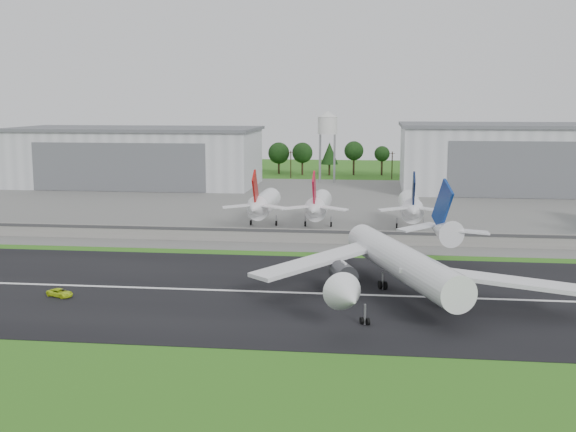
# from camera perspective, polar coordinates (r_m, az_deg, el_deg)

# --- Properties ---
(ground) EXTENTS (600.00, 600.00, 0.00)m
(ground) POSITION_cam_1_polar(r_m,az_deg,el_deg) (119.28, -0.63, -7.36)
(ground) COLOR #256618
(ground) RESTS_ON ground
(runway) EXTENTS (320.00, 60.00, 0.10)m
(runway) POSITION_cam_1_polar(r_m,az_deg,el_deg) (128.81, -0.03, -6.08)
(runway) COLOR black
(runway) RESTS_ON ground
(runway_centerline) EXTENTS (220.00, 1.00, 0.02)m
(runway_centerline) POSITION_cam_1_polar(r_m,az_deg,el_deg) (128.79, -0.03, -6.05)
(runway_centerline) COLOR white
(runway_centerline) RESTS_ON runway
(apron) EXTENTS (320.00, 150.00, 0.10)m
(apron) POSITION_cam_1_polar(r_m,az_deg,el_deg) (236.28, 3.23, 0.90)
(apron) COLOR slate
(apron) RESTS_ON ground
(blast_fence) EXTENTS (240.00, 0.61, 3.50)m
(blast_fence) POSITION_cam_1_polar(r_m,az_deg,el_deg) (172.04, 1.80, -1.60)
(blast_fence) COLOR gray
(blast_fence) RESTS_ON ground
(hangar_west) EXTENTS (97.00, 44.00, 23.20)m
(hangar_west) POSITION_cam_1_polar(r_m,az_deg,el_deg) (294.94, -11.90, 4.63)
(hangar_west) COLOR silver
(hangar_west) RESTS_ON ground
(hangar_east) EXTENTS (102.00, 47.00, 25.20)m
(hangar_east) POSITION_cam_1_polar(r_m,az_deg,el_deg) (285.41, 19.12, 4.38)
(hangar_east) COLOR silver
(hangar_east) RESTS_ON ground
(water_tower) EXTENTS (8.40, 8.40, 29.40)m
(water_tower) POSITION_cam_1_polar(r_m,az_deg,el_deg) (299.18, 3.14, 7.35)
(water_tower) COLOR #99999E
(water_tower) RESTS_ON ground
(utility_poles) EXTENTS (230.00, 3.00, 12.00)m
(utility_poles) POSITION_cam_1_polar(r_m,az_deg,el_deg) (315.54, 4.20, 2.96)
(utility_poles) COLOR black
(utility_poles) RESTS_ON ground
(treeline) EXTENTS (320.00, 16.00, 22.00)m
(treeline) POSITION_cam_1_polar(r_m,az_deg,el_deg) (330.44, 4.33, 3.24)
(treeline) COLOR black
(treeline) RESTS_ON ground
(main_airliner) EXTENTS (53.94, 57.52, 18.17)m
(main_airliner) POSITION_cam_1_polar(r_m,az_deg,el_deg) (126.40, 8.94, -4.22)
(main_airliner) COLOR white
(main_airliner) RESTS_ON runway
(ground_vehicle) EXTENTS (5.38, 3.94, 1.36)m
(ground_vehicle) POSITION_cam_1_polar(r_m,az_deg,el_deg) (132.10, -17.57, -5.80)
(ground_vehicle) COLOR #C6E31A
(ground_vehicle) RESTS_ON runway
(parked_jet_red_a) EXTENTS (7.36, 31.29, 16.68)m
(parked_jet_red_a) POSITION_cam_1_polar(r_m,az_deg,el_deg) (194.28, -2.02, 0.94)
(parked_jet_red_a) COLOR white
(parked_jet_red_a) RESTS_ON ground
(parked_jet_red_b) EXTENTS (7.36, 31.29, 16.58)m
(parked_jet_red_b) POSITION_cam_1_polar(r_m,az_deg,el_deg) (192.52, 2.37, 0.84)
(parked_jet_red_b) COLOR white
(parked_jet_red_b) RESTS_ON ground
(parked_jet_navy) EXTENTS (7.36, 31.29, 16.69)m
(parked_jet_navy) POSITION_cam_1_polar(r_m,az_deg,el_deg) (192.14, 9.68, 0.73)
(parked_jet_navy) COLOR white
(parked_jet_navy) RESTS_ON ground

